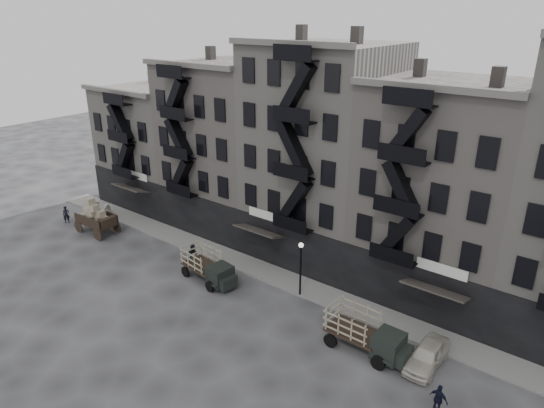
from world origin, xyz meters
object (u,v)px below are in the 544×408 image
Objects in this scene: car_east at (427,355)px; policeman at (439,399)px; horse at (106,210)px; pedestrian_mid at (193,254)px; stake_truck_west at (208,264)px; pedestrian_west at (66,215)px; stake_truck_east at (366,330)px; wagon at (95,213)px.

car_east is 3.59m from policeman.
pedestrian_mid is (13.86, -1.43, 0.07)m from horse.
pedestrian_mid is (-2.75, 1.03, -0.50)m from stake_truck_west.
car_east is (33.39, -1.55, -0.13)m from horse.
stake_truck_west is 16.81m from car_east.
policeman is (21.32, -3.23, -0.05)m from pedestrian_mid.
pedestrian_west is 37.13m from policeman.
stake_truck_east is at bearing -56.94° from pedestrian_west.
stake_truck_west reaches higher than pedestrian_west.
horse is at bearing 177.44° from car_east.
horse is at bearing -16.45° from pedestrian_mid.
pedestrian_west reaches higher than car_east.
stake_truck_west reaches higher than policeman.
pedestrian_west reaches higher than policeman.
stake_truck_east reaches higher than car_east.
stake_truck_east reaches higher than policeman.
pedestrian_west is (-35.32, -1.59, 0.15)m from car_east.
policeman is (32.90, -2.06, -1.11)m from wagon.
wagon is 31.16m from car_east.
wagon is 27.65m from stake_truck_east.
stake_truck_east is (13.31, -0.14, 0.07)m from stake_truck_west.
pedestrian_mid is 1.06× the size of policeman.
pedestrian_mid is at bearing -51.72° from pedestrian_west.
stake_truck_west is 18.70m from policeman.
horse is at bearing 179.37° from stake_truck_west.
horse is 16.80m from stake_truck_west.
pedestrian_west is at bearing 6.91° from policeman.
stake_truck_west is 2.98m from pedestrian_mid.
car_east is at bearing -50.85° from policeman.
stake_truck_east is (27.65, -0.01, -0.48)m from wagon.
wagon is (2.27, -2.60, 1.14)m from horse.
wagon is at bearing -118.18° from horse.
stake_truck_east reaches higher than horse.
wagon is 0.81× the size of stake_truck_west.
policeman is (5.26, -2.06, -0.63)m from stake_truck_east.
horse is 13.93m from pedestrian_mid.
stake_truck_west is (14.34, 0.14, -0.56)m from wagon.
wagon is 2.42× the size of pedestrian_west.
wagon is 2.42× the size of policeman.
wagon is at bearing -50.57° from pedestrian_west.
pedestrian_mid is at bearing -75.27° from horse.
horse is at bearing 1.72° from policeman.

